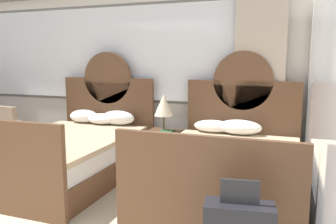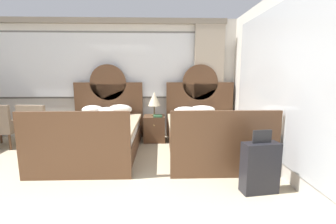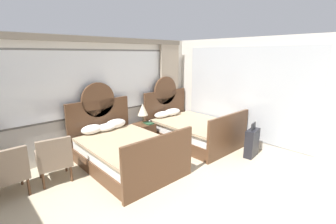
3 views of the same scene
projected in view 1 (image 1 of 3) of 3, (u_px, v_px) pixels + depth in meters
name	position (u px, v px, depth m)	size (l,w,h in m)	color
wall_back_window	(96.00, 68.00, 5.51)	(6.46, 0.22, 2.70)	beige
wall_right_mirror	(334.00, 92.00, 2.15)	(0.08, 4.95, 2.70)	beige
bed_near_window	(71.00, 152.00, 4.46)	(1.55, 2.24, 1.68)	brown
bed_near_mirror	(228.00, 169.00, 3.76)	(1.55, 2.24, 1.68)	brown
nightstand_between_beds	(163.00, 151.00, 4.78)	(0.46, 0.48, 0.56)	brown
table_lamp_on_nightstand	(164.00, 106.00, 4.71)	(0.27, 0.27, 0.52)	brown
book_on_nightstand	(166.00, 132.00, 4.62)	(0.18, 0.26, 0.03)	#285133
armchair_by_window_left	(13.00, 132.00, 5.17)	(0.64, 0.64, 0.88)	#84705B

